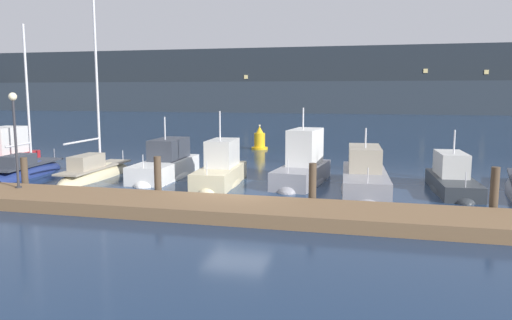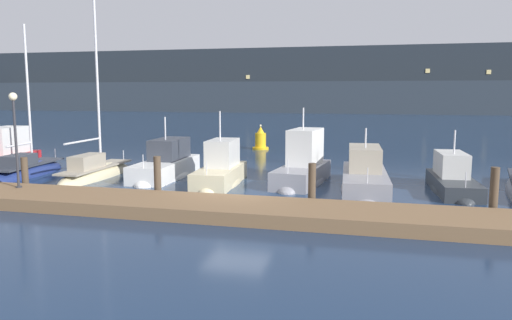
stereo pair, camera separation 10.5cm
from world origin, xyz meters
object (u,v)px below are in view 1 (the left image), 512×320
sailboat_berth_3 (95,175)px  motorboat_berth_1 (1,161)px  motorboat_berth_6 (302,173)px  motorboat_berth_8 (452,185)px  motorboat_berth_5 (220,176)px  motorboat_berth_7 (364,182)px  sailboat_berth_2 (26,173)px  channel_buoy (260,140)px  motorboat_berth_4 (166,171)px  dock_lamppost (14,124)px

sailboat_berth_3 → motorboat_berth_1: bearing=168.2°
motorboat_berth_6 → motorboat_berth_8: (6.55, -0.38, -0.18)m
sailboat_berth_3 → motorboat_berth_5: (6.56, -0.07, 0.22)m
motorboat_berth_5 → motorboat_berth_7: size_ratio=0.76×
sailboat_berth_2 → channel_buoy: sailboat_berth_2 is taller
sailboat_berth_3 → motorboat_berth_7: 13.08m
motorboat_berth_1 → sailboat_berth_2: (2.87, -1.55, -0.33)m
motorboat_berth_6 → sailboat_berth_3: bearing=-173.6°
motorboat_berth_8 → motorboat_berth_4: bearing=178.5°
motorboat_berth_5 → motorboat_berth_6: (3.65, 1.21, 0.10)m
sailboat_berth_3 → motorboat_berth_5: size_ratio=1.82×
sailboat_berth_2 → sailboat_berth_3: size_ratio=0.87×
motorboat_berth_4 → motorboat_berth_1: bearing=178.3°
motorboat_berth_8 → dock_lamppost: (-17.01, -5.82, 2.72)m
sailboat_berth_3 → motorboat_berth_7: bearing=1.0°
sailboat_berth_3 → motorboat_berth_4: size_ratio=1.58×
sailboat_berth_3 → motorboat_berth_6: sailboat_berth_3 is taller
motorboat_berth_4 → motorboat_berth_8: size_ratio=1.09×
motorboat_berth_6 → motorboat_berth_7: (2.87, -0.90, -0.12)m
motorboat_berth_1 → motorboat_berth_7: bearing=-3.4°
sailboat_berth_3 → motorboat_berth_4: sailboat_berth_3 is taller
sailboat_berth_3 → motorboat_berth_6: (10.21, 1.14, 0.31)m
sailboat_berth_3 → dock_lamppost: 5.82m
motorboat_berth_7 → motorboat_berth_8: 3.72m
motorboat_berth_7 → dock_lamppost: dock_lamppost is taller
sailboat_berth_2 → motorboat_berth_8: bearing=2.5°
motorboat_berth_4 → motorboat_berth_7: bearing=-5.0°
motorboat_berth_7 → sailboat_berth_2: bearing=-178.7°
sailboat_berth_3 → motorboat_berth_8: 16.77m
motorboat_berth_4 → motorboat_berth_5: size_ratio=1.15×
sailboat_berth_2 → channel_buoy: (8.90, 14.07, 0.56)m
motorboat_berth_5 → motorboat_berth_8: bearing=4.7°
motorboat_berth_1 → sailboat_berth_3: size_ratio=0.62×
motorboat_berth_1 → motorboat_berth_4: (10.01, -0.30, -0.12)m
motorboat_berth_5 → channel_buoy: motorboat_berth_5 is taller
motorboat_berth_6 → dock_lamppost: size_ratio=1.51×
motorboat_berth_1 → motorboat_berth_6: motorboat_berth_1 is taller
motorboat_berth_6 → motorboat_berth_8: size_ratio=1.03×
motorboat_berth_5 → motorboat_berth_6: 3.85m
sailboat_berth_2 → sailboat_berth_3: (3.84, 0.15, 0.03)m
motorboat_berth_5 → motorboat_berth_7: (6.52, 0.31, -0.03)m
dock_lamppost → sailboat_berth_2: bearing=126.1°
channel_buoy → dock_lamppost: size_ratio=0.49×
channel_buoy → dock_lamppost: dock_lamppost is taller
channel_buoy → motorboat_berth_7: bearing=-59.6°
channel_buoy → motorboat_berth_1: bearing=-133.2°
motorboat_berth_5 → sailboat_berth_3: bearing=179.3°
sailboat_berth_3 → dock_lamppost: (-0.26, -5.06, 2.85)m
sailboat_berth_3 → motorboat_berth_5: bearing=-0.7°
sailboat_berth_2 → dock_lamppost: bearing=-53.9°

